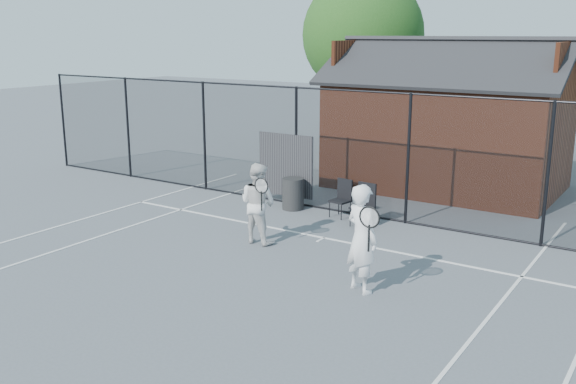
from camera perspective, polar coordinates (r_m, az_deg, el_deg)
The scene contains 10 objects.
ground at distance 11.44m, azimuth -4.38°, elevation -8.02°, with size 80.00×80.00×0.00m, color #4E5559.
court_lines at distance 10.51m, azimuth -8.84°, elevation -10.18°, with size 11.02×18.00×0.01m.
fence at distance 15.28m, azimuth 6.09°, elevation 3.22°, with size 22.04×3.00×3.00m.
clubhouse at distance 18.58m, azimuth 14.03°, elevation 5.30°, with size 6.50×4.36×4.19m.
tree_left at distance 24.49m, azimuth 6.69°, elevation 13.68°, with size 4.48×4.48×6.44m.
player_front at distance 10.81m, azimuth 6.57°, elevation -4.11°, with size 0.90×0.73×1.87m.
player_back at distance 13.30m, azimuth -2.70°, elevation -0.99°, with size 0.93×0.69×1.69m.
chair_left at distance 14.57m, azimuth 6.62°, elevation -1.23°, with size 0.46×0.48×0.95m, color black.
chair_right at distance 15.24m, azimuth 4.66°, elevation -0.64°, with size 0.42×0.44×0.88m, color black.
waste_bin at distance 15.91m, azimuth 0.45°, elevation -0.15°, with size 0.54×0.54×0.79m, color black.
Camera 1 is at (6.52, -8.37, 4.28)m, focal length 40.00 mm.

